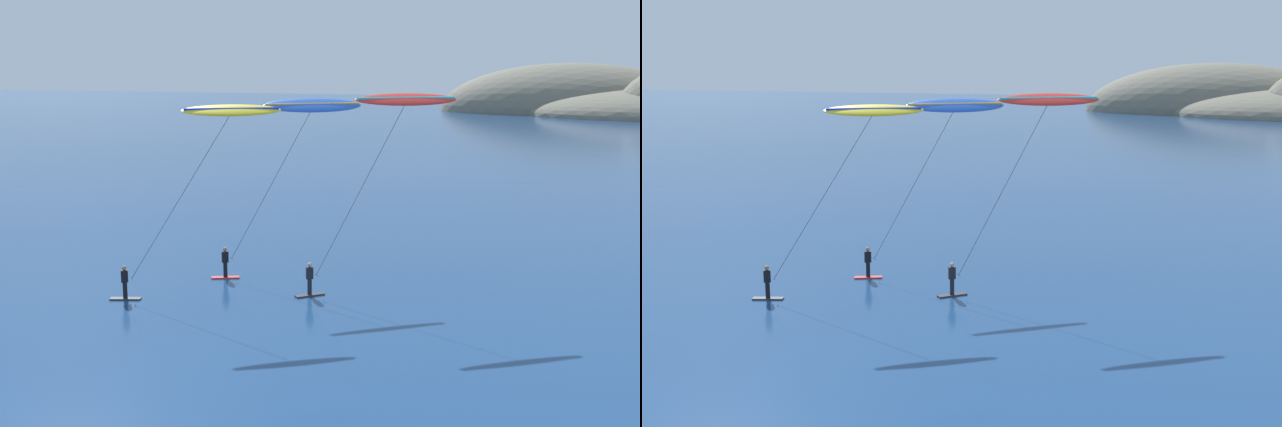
{
  "view_description": "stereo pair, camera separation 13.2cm",
  "coord_description": "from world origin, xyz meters",
  "views": [
    {
      "loc": [
        12.59,
        -7.77,
        11.28
      ],
      "look_at": [
        -0.24,
        22.64,
        5.2
      ],
      "focal_mm": 45.0,
      "sensor_mm": 36.0,
      "label": 1
    },
    {
      "loc": [
        12.71,
        -7.72,
        11.28
      ],
      "look_at": [
        -0.24,
        22.64,
        5.2
      ],
      "focal_mm": 45.0,
      "sensor_mm": 36.0,
      "label": 2
    }
  ],
  "objects": [
    {
      "name": "kitesurfer_red",
      "position": [
        0.66,
        30.39,
        8.85
      ],
      "size": [
        7.01,
        5.95,
        10.03
      ],
      "color": "#2D2D33",
      "rests_on": "ground"
    },
    {
      "name": "kitesurfer_yellow",
      "position": [
        -7.09,
        26.43,
        8.32
      ],
      "size": [
        7.37,
        5.74,
        9.5
      ],
      "color": "#2D2D33",
      "rests_on": "ground"
    },
    {
      "name": "kitesurfer_blue",
      "position": [
        -4.97,
        31.88,
        8.51
      ],
      "size": [
        7.02,
        6.05,
        9.63
      ],
      "color": "red",
      "rests_on": "ground"
    }
  ]
}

